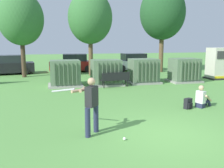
{
  "coord_description": "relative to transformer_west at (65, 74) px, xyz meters",
  "views": [
    {
      "loc": [
        -3.31,
        -6.57,
        2.8
      ],
      "look_at": [
        -0.89,
        3.5,
        1.0
      ],
      "focal_mm": 39.94,
      "sensor_mm": 36.0,
      "label": 1
    }
  ],
  "objects": [
    {
      "name": "tree_left",
      "position": [
        -2.91,
        4.76,
        3.64
      ],
      "size": [
        3.38,
        3.38,
        6.46
      ],
      "color": "#4C3828",
      "rests_on": "ground"
    },
    {
      "name": "seated_spectator",
      "position": [
        5.39,
        -6.47,
        -0.41
      ],
      "size": [
        0.79,
        0.66,
        0.96
      ],
      "color": "#282D4C",
      "rests_on": "ground"
    },
    {
      "name": "sports_ball",
      "position": [
        1.16,
        -9.16,
        -0.74
      ],
      "size": [
        0.09,
        0.09,
        0.09
      ],
      "primitive_type": "sphere",
      "color": "white",
      "rests_on": "ground"
    },
    {
      "name": "park_bench",
      "position": [
        2.95,
        -1.11,
        -0.25
      ],
      "size": [
        1.84,
        0.63,
        0.92
      ],
      "color": "black",
      "rests_on": "ground"
    },
    {
      "name": "transformer_mid_west",
      "position": [
        2.56,
        -0.2,
        0.0
      ],
      "size": [
        2.1,
        1.7,
        1.62
      ],
      "color": "#9E9B93",
      "rests_on": "ground"
    },
    {
      "name": "parked_car_leftmost",
      "position": [
        -4.37,
        6.84,
        -0.04
      ],
      "size": [
        4.38,
        2.32,
        1.62
      ],
      "color": "black",
      "rests_on": "ground"
    },
    {
      "name": "transformer_west",
      "position": [
        0.0,
        0.0,
        0.0
      ],
      "size": [
        2.1,
        1.7,
        1.62
      ],
      "color": "#9E9B93",
      "rests_on": "ground"
    },
    {
      "name": "backpack",
      "position": [
        4.69,
        -6.55,
        -0.57
      ],
      "size": [
        0.37,
        0.34,
        0.44
      ],
      "color": "black",
      "rests_on": "ground"
    },
    {
      "name": "transformer_mid_east",
      "position": [
        5.16,
        -0.03,
        0.0
      ],
      "size": [
        2.1,
        1.7,
        1.62
      ],
      "color": "#9E9B93",
      "rests_on": "ground"
    },
    {
      "name": "ground_plane",
      "position": [
        2.56,
        -9.04,
        -0.79
      ],
      "size": [
        96.0,
        96.0,
        0.0
      ],
      "primitive_type": "plane",
      "color": "#5B9947"
    },
    {
      "name": "tree_center_right",
      "position": [
        8.86,
        5.35,
        4.43
      ],
      "size": [
        3.98,
        3.98,
        7.6
      ],
      "color": "brown",
      "rests_on": "ground"
    },
    {
      "name": "generator_enclosure",
      "position": [
        11.23,
        0.46,
        0.35
      ],
      "size": [
        1.6,
        1.4,
        2.3
      ],
      "color": "#262626",
      "rests_on": "ground"
    },
    {
      "name": "parked_car_right_of_center",
      "position": [
        6.69,
        6.99,
        -0.04
      ],
      "size": [
        4.29,
        2.1,
        1.62
      ],
      "color": "silver",
      "rests_on": "ground"
    },
    {
      "name": "parked_car_left_of_center",
      "position": [
        1.17,
        7.42,
        -0.04
      ],
      "size": [
        4.32,
        2.17,
        1.62
      ],
      "color": "maroon",
      "rests_on": "ground"
    },
    {
      "name": "tree_center_left",
      "position": [
        2.32,
        4.54,
        3.82
      ],
      "size": [
        3.51,
        3.51,
        6.71
      ],
      "color": "brown",
      "rests_on": "ground"
    },
    {
      "name": "batter",
      "position": [
        0.29,
        -8.45,
        0.19
      ],
      "size": [
        1.39,
        1.24,
        1.74
      ],
      "color": "#282D4C",
      "rests_on": "ground"
    },
    {
      "name": "transformer_east",
      "position": [
        8.05,
        -0.26,
        0.0
      ],
      "size": [
        2.1,
        1.7,
        1.62
      ],
      "color": "#9E9B93",
      "rests_on": "ground"
    }
  ]
}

